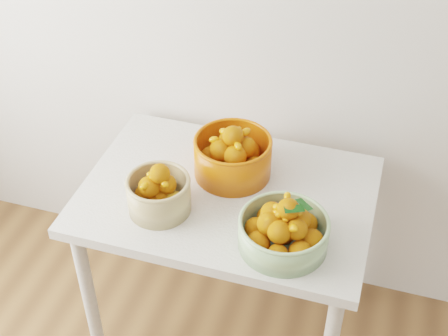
{
  "coord_description": "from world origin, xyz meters",
  "views": [
    {
      "loc": [
        0.12,
        0.05,
        2.18
      ],
      "look_at": [
        -0.33,
        1.52,
        0.92
      ],
      "focal_mm": 50.0,
      "sensor_mm": 36.0,
      "label": 1
    }
  ],
  "objects": [
    {
      "name": "bowl_orange",
      "position": [
        -0.35,
        1.7,
        0.83
      ],
      "size": [
        0.3,
        0.3,
        0.2
      ],
      "rotation": [
        0.0,
        0.0,
        0.1
      ],
      "color": "#D84D0B",
      "rests_on": "table"
    },
    {
      "name": "bowl_cream",
      "position": [
        -0.53,
        1.45,
        0.82
      ],
      "size": [
        0.25,
        0.25,
        0.18
      ],
      "rotation": [
        0.0,
        0.0,
        0.22
      ],
      "color": "tan",
      "rests_on": "table"
    },
    {
      "name": "table",
      "position": [
        -0.34,
        1.6,
        0.65
      ],
      "size": [
        1.0,
        0.7,
        0.75
      ],
      "color": "silver",
      "rests_on": "ground"
    },
    {
      "name": "bowl_green",
      "position": [
        -0.1,
        1.41,
        0.81
      ],
      "size": [
        0.33,
        0.33,
        0.18
      ],
      "rotation": [
        0.0,
        0.0,
        0.17
      ],
      "color": "#94B883",
      "rests_on": "table"
    }
  ]
}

